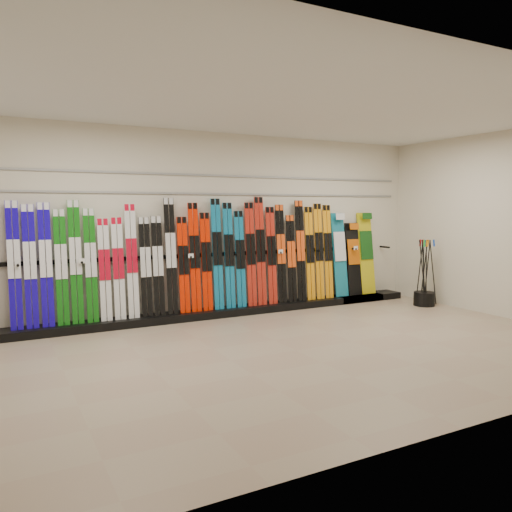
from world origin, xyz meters
TOP-DOWN VIEW (x-y plane):
  - floor at (0.00, 0.00)m, footprint 8.00×8.00m
  - back_wall at (0.00, 2.50)m, footprint 8.00×0.00m
  - right_wall at (4.00, 0.00)m, footprint 0.00×5.00m
  - ceiling at (0.00, 0.00)m, footprint 8.00×8.00m
  - ski_rack_base at (0.22, 2.28)m, footprint 8.00×0.40m
  - skis at (-0.44, 2.31)m, footprint 5.36×0.18m
  - snowboards at (2.79, 2.36)m, footprint 0.94×0.24m
  - pole_bin at (3.60, 1.34)m, footprint 0.38×0.38m
  - ski_poles at (3.60, 1.34)m, footprint 0.34×0.28m
  - slatwall_rail_0 at (0.00, 2.48)m, footprint 7.60×0.02m
  - slatwall_rail_1 at (0.00, 2.48)m, footprint 7.60×0.02m

SIDE VIEW (x-z plane):
  - floor at x=0.00m, z-range 0.00..0.00m
  - ski_rack_base at x=0.22m, z-range 0.00..0.12m
  - pole_bin at x=3.60m, z-range 0.00..0.25m
  - ski_poles at x=3.60m, z-range 0.02..1.20m
  - snowboards at x=2.79m, z-range 0.09..1.65m
  - skis at x=-0.44m, z-range 0.04..1.88m
  - back_wall at x=0.00m, z-range -2.50..5.50m
  - right_wall at x=4.00m, z-range -1.00..4.00m
  - slatwall_rail_0 at x=0.00m, z-range 1.98..2.02m
  - slatwall_rail_1 at x=0.00m, z-range 2.28..2.31m
  - ceiling at x=0.00m, z-range 3.00..3.00m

